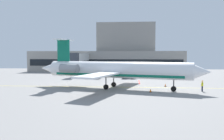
{
  "coord_description": "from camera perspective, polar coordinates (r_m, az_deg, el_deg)",
  "views": [
    {
      "loc": [
        5.11,
        -45.04,
        6.2
      ],
      "look_at": [
        0.6,
        5.32,
        3.0
      ],
      "focal_mm": 39.23,
      "sensor_mm": 36.0,
      "label": 1
    }
  ],
  "objects": [
    {
      "name": "safety_cone_bravo",
      "position": [
        40.99,
        8.97,
        -4.78
      ],
      "size": [
        0.47,
        0.47,
        0.55
      ],
      "color": "orange",
      "rests_on": "ground"
    },
    {
      "name": "baggage_tug",
      "position": [
        63.24,
        3.71,
        -1.13
      ],
      "size": [
        3.95,
        3.23,
        2.14
      ],
      "color": "#1E4CB2",
      "rests_on": "ground"
    },
    {
      "name": "marshaller",
      "position": [
        43.94,
        20.29,
        -3.46
      ],
      "size": [
        0.51,
        0.75,
        1.89
      ],
      "color": "#191E33",
      "rests_on": "ground"
    },
    {
      "name": "belt_loader",
      "position": [
        73.5,
        -0.22,
        -0.58
      ],
      "size": [
        2.61,
        3.23,
        1.74
      ],
      "color": "silver",
      "rests_on": "ground"
    },
    {
      "name": "safety_cone_alpha",
      "position": [
        48.57,
        12.31,
        -3.5
      ],
      "size": [
        0.47,
        0.47,
        0.55
      ],
      "color": "orange",
      "rests_on": "ground"
    },
    {
      "name": "pushback_tractor",
      "position": [
        63.51,
        -4.12,
        -1.01
      ],
      "size": [
        4.36,
        3.43,
        2.41
      ],
      "color": "#19389E",
      "rests_on": "ground"
    },
    {
      "name": "fuel_tank",
      "position": [
        81.3,
        -10.63,
        0.2
      ],
      "size": [
        7.03,
        2.23,
        2.57
      ],
      "color": "white",
      "rests_on": "ground"
    },
    {
      "name": "terminal_building",
      "position": [
        92.25,
        -0.02,
        3.63
      ],
      "size": [
        56.37,
        13.35,
        18.08
      ],
      "color": "gray",
      "rests_on": "ground"
    },
    {
      "name": "regional_jet",
      "position": [
        44.74,
        0.5,
        -0.01
      ],
      "size": [
        32.19,
        24.49,
        9.23
      ],
      "color": "white",
      "rests_on": "ground"
    },
    {
      "name": "ground",
      "position": [
        45.76,
        -1.35,
        -4.23
      ],
      "size": [
        120.0,
        120.0,
        0.11
      ],
      "color": "gray"
    },
    {
      "name": "jet_bridge_west",
      "position": [
        76.24,
        -7.37,
        2.89
      ],
      "size": [
        2.4,
        19.74,
        6.66
      ],
      "color": "silver",
      "rests_on": "ground"
    }
  ]
}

